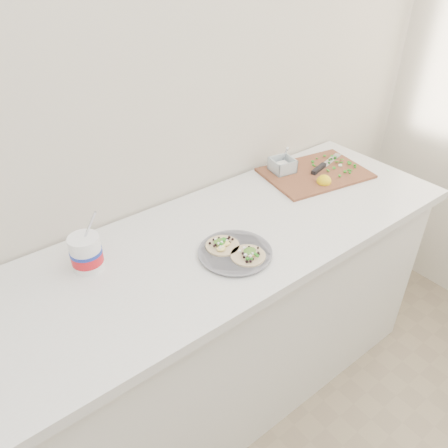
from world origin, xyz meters
TOP-DOWN VIEW (x-y plane):
  - counter at (0.00, 1.43)m, footprint 2.44×0.66m
  - taco_plate at (0.22, 1.30)m, footprint 0.26×0.26m
  - tub at (-0.20, 1.55)m, footprint 0.10×0.10m
  - cutboard at (0.87, 1.55)m, footprint 0.50×0.39m

SIDE VIEW (x-z plane):
  - counter at x=0.00m, z-range 0.00..0.90m
  - taco_plate at x=0.22m, z-range 0.90..0.94m
  - cutboard at x=0.87m, z-range 0.88..0.95m
  - tub at x=-0.20m, z-range 0.85..1.08m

